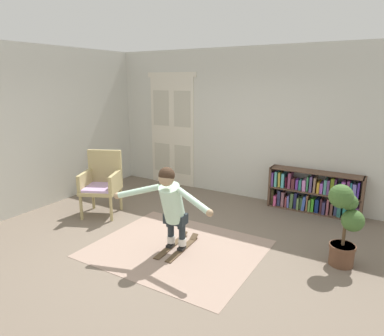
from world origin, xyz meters
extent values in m
plane|color=#6F6153|center=(0.00, 0.00, 0.00)|extent=(7.20, 7.20, 0.00)
cube|color=beige|center=(0.00, 2.60, 1.45)|extent=(6.00, 0.10, 2.90)
cube|color=beige|center=(-3.00, 0.40, 1.45)|extent=(0.10, 6.00, 2.90)
cube|color=silver|center=(-1.98, 2.54, 1.18)|extent=(0.55, 0.04, 2.35)
cube|color=#BDB8A6|center=(-1.98, 2.52, 1.69)|extent=(0.41, 0.01, 0.76)
cube|color=#BDB8A6|center=(-1.98, 2.52, 0.59)|extent=(0.41, 0.01, 0.64)
cube|color=silver|center=(-1.43, 2.54, 1.18)|extent=(0.55, 0.04, 2.35)
cube|color=#BDB8A6|center=(-1.43, 2.52, 1.69)|extent=(0.41, 0.01, 0.76)
cube|color=#BDB8A6|center=(-1.43, 2.52, 0.59)|extent=(0.41, 0.01, 0.64)
cube|color=silver|center=(-1.70, 2.54, 2.40)|extent=(1.22, 0.04, 0.10)
cube|color=gray|center=(0.10, -0.03, 0.00)|extent=(2.26, 1.89, 0.01)
cube|color=brown|center=(0.65, 2.39, 0.37)|extent=(0.04, 0.30, 0.74)
cube|color=brown|center=(2.19, 2.39, 0.37)|extent=(0.04, 0.30, 0.74)
cube|color=brown|center=(1.42, 2.39, 0.01)|extent=(1.55, 0.30, 0.02)
cube|color=brown|center=(1.42, 2.39, 0.37)|extent=(1.55, 0.30, 0.02)
cube|color=brown|center=(1.42, 2.39, 0.73)|extent=(1.55, 0.30, 0.02)
cube|color=brown|center=(0.69, 2.41, 0.17)|extent=(0.04, 0.16, 0.29)
cube|color=#D64D87|center=(0.76, 2.37, 0.11)|extent=(0.05, 0.24, 0.19)
cube|color=navy|center=(0.82, 2.39, 0.17)|extent=(0.05, 0.18, 0.29)
cube|color=#8D5B69|center=(0.89, 2.40, 0.16)|extent=(0.05, 0.23, 0.27)
cube|color=#953C45|center=(0.95, 2.41, 0.11)|extent=(0.03, 0.23, 0.19)
cube|color=#6E77D6|center=(0.99, 2.40, 0.13)|extent=(0.04, 0.20, 0.21)
cube|color=#4D6D40|center=(1.06, 2.37, 0.16)|extent=(0.06, 0.18, 0.28)
cube|color=navy|center=(1.12, 2.37, 0.17)|extent=(0.05, 0.14, 0.29)
cube|color=#6F9454|center=(1.17, 2.37, 0.13)|extent=(0.03, 0.22, 0.22)
cube|color=#5E8950|center=(1.22, 2.41, 0.13)|extent=(0.04, 0.16, 0.21)
cube|color=#4362C0|center=(1.27, 2.38, 0.15)|extent=(0.07, 0.22, 0.26)
cube|color=#A06844|center=(1.33, 2.38, 0.16)|extent=(0.03, 0.18, 0.28)
cube|color=#6BA54D|center=(1.37, 2.37, 0.13)|extent=(0.03, 0.16, 0.21)
cube|color=green|center=(1.42, 2.39, 0.14)|extent=(0.05, 0.18, 0.24)
cube|color=navy|center=(1.50, 2.40, 0.14)|extent=(0.06, 0.23, 0.24)
cube|color=#562B36|center=(1.56, 2.39, 0.15)|extent=(0.04, 0.14, 0.26)
cube|color=#39325D|center=(1.62, 2.37, 0.13)|extent=(0.05, 0.23, 0.22)
cube|color=#904C57|center=(1.68, 2.39, 0.16)|extent=(0.04, 0.22, 0.28)
cube|color=brown|center=(1.74, 2.41, 0.12)|extent=(0.04, 0.20, 0.20)
cube|color=navy|center=(1.80, 2.41, 0.12)|extent=(0.05, 0.15, 0.19)
cube|color=#2A645D|center=(1.86, 2.40, 0.13)|extent=(0.06, 0.23, 0.21)
cube|color=teal|center=(1.95, 2.40, 0.14)|extent=(0.06, 0.19, 0.25)
cube|color=#5B1016|center=(2.01, 2.41, 0.12)|extent=(0.05, 0.22, 0.20)
cube|color=#20BB9D|center=(2.06, 2.38, 0.14)|extent=(0.06, 0.23, 0.23)
cube|color=#673B73|center=(2.14, 2.39, 0.13)|extent=(0.05, 0.23, 0.22)
cube|color=#7845A0|center=(0.68, 2.38, 0.51)|extent=(0.04, 0.23, 0.26)
cube|color=#59BAAF|center=(0.74, 2.39, 0.52)|extent=(0.04, 0.23, 0.28)
cube|color=gold|center=(0.80, 2.40, 0.52)|extent=(0.05, 0.21, 0.27)
cube|color=#50ADB8|center=(0.87, 2.39, 0.51)|extent=(0.05, 0.21, 0.26)
cube|color=#521022|center=(0.92, 2.41, 0.48)|extent=(0.04, 0.17, 0.19)
cube|color=#843C61|center=(0.99, 2.40, 0.53)|extent=(0.05, 0.21, 0.29)
cube|color=#56252E|center=(1.05, 2.38, 0.48)|extent=(0.06, 0.16, 0.19)
cube|color=#6B34A7|center=(1.12, 2.40, 0.47)|extent=(0.04, 0.18, 0.18)
cube|color=teal|center=(1.18, 2.38, 0.48)|extent=(0.04, 0.17, 0.19)
cube|color=#C87CC7|center=(1.25, 2.39, 0.48)|extent=(0.07, 0.22, 0.20)
cube|color=#42A362|center=(1.31, 2.40, 0.51)|extent=(0.03, 0.19, 0.26)
cube|color=#5B4980|center=(1.37, 2.37, 0.52)|extent=(0.04, 0.20, 0.28)
cube|color=#8D6E59|center=(1.43, 2.38, 0.52)|extent=(0.03, 0.23, 0.27)
cube|color=gold|center=(1.49, 2.39, 0.48)|extent=(0.04, 0.23, 0.20)
cube|color=#A95CD4|center=(1.54, 2.40, 0.47)|extent=(0.05, 0.21, 0.18)
cube|color=teal|center=(1.61, 2.39, 0.51)|extent=(0.04, 0.23, 0.26)
cube|color=#603E7C|center=(1.65, 2.38, 0.51)|extent=(0.04, 0.20, 0.25)
cube|color=#5A7219|center=(1.72, 2.38, 0.53)|extent=(0.06, 0.21, 0.30)
cube|color=#68356C|center=(1.77, 2.41, 0.53)|extent=(0.05, 0.18, 0.29)
cube|color=#157C75|center=(1.82, 2.38, 0.49)|extent=(0.04, 0.23, 0.21)
cube|color=purple|center=(1.89, 2.38, 0.52)|extent=(0.07, 0.23, 0.27)
cube|color=#783675|center=(1.96, 2.41, 0.53)|extent=(0.04, 0.23, 0.29)
cube|color=teal|center=(2.00, 2.40, 0.51)|extent=(0.03, 0.17, 0.26)
cube|color=#837FD8|center=(2.06, 2.41, 0.50)|extent=(0.07, 0.17, 0.24)
cube|color=#5736BB|center=(2.12, 2.39, 0.52)|extent=(0.03, 0.20, 0.29)
cylinder|color=tan|center=(-1.85, 0.01, 0.21)|extent=(0.07, 0.07, 0.42)
cylinder|color=tan|center=(-1.37, 0.23, 0.21)|extent=(0.07, 0.07, 0.42)
cylinder|color=tan|center=(-2.06, 0.48, 0.21)|extent=(0.07, 0.07, 0.42)
cylinder|color=tan|center=(-1.59, 0.70, 0.21)|extent=(0.07, 0.07, 0.42)
cube|color=tan|center=(-1.72, 0.35, 0.45)|extent=(0.80, 0.80, 0.06)
cube|color=#C3A3D9|center=(-1.72, 0.35, 0.50)|extent=(0.72, 0.72, 0.04)
cube|color=tan|center=(-1.83, 0.60, 0.80)|extent=(0.57, 0.30, 0.60)
cube|color=tan|center=(-1.96, 0.24, 0.62)|extent=(0.29, 0.53, 0.28)
cube|color=tan|center=(-1.47, 0.47, 0.62)|extent=(0.29, 0.53, 0.28)
cylinder|color=brown|center=(2.13, 0.70, 0.14)|extent=(0.30, 0.30, 0.27)
cylinder|color=brown|center=(2.13, 0.70, 0.25)|extent=(0.32, 0.32, 0.04)
cylinder|color=#4C3823|center=(2.13, 0.70, 0.45)|extent=(0.04, 0.04, 0.36)
sphere|color=#3E622C|center=(2.14, 0.78, 0.82)|extent=(0.20, 0.20, 0.20)
sphere|color=#3E622C|center=(2.21, 0.73, 0.61)|extent=(0.28, 0.28, 0.28)
sphere|color=#3E622C|center=(2.05, 0.72, 0.90)|extent=(0.30, 0.30, 0.30)
cube|color=brown|center=(0.01, -0.04, 0.01)|extent=(0.15, 0.80, 0.01)
cube|color=brown|center=(-0.02, 0.33, 0.05)|extent=(0.10, 0.12, 0.06)
cube|color=black|center=(0.01, -0.06, 0.04)|extent=(0.09, 0.13, 0.04)
cube|color=brown|center=(0.19, -0.02, 0.01)|extent=(0.15, 0.80, 0.01)
cube|color=brown|center=(0.16, 0.34, 0.05)|extent=(0.10, 0.12, 0.06)
cube|color=black|center=(0.19, -0.04, 0.04)|extent=(0.09, 0.13, 0.04)
cylinder|color=white|center=(0.01, -0.04, 0.13)|extent=(0.12, 0.12, 0.10)
cylinder|color=#1F282D|center=(0.01, -0.04, 0.33)|extent=(0.10, 0.10, 0.30)
cylinder|color=#1F282D|center=(0.01, -0.06, 0.44)|extent=(0.12, 0.12, 0.22)
cylinder|color=white|center=(0.19, -0.02, 0.13)|extent=(0.12, 0.12, 0.10)
cylinder|color=#1F282D|center=(0.19, -0.02, 0.33)|extent=(0.10, 0.10, 0.30)
cylinder|color=#1F282D|center=(0.19, -0.04, 0.44)|extent=(0.12, 0.12, 0.22)
cube|color=#1F282D|center=(0.10, -0.05, 0.46)|extent=(0.31, 0.20, 0.14)
cylinder|color=silver|center=(0.11, -0.13, 0.71)|extent=(0.31, 0.45, 0.58)
sphere|color=tan|center=(0.12, -0.27, 1.09)|extent=(0.21, 0.21, 0.20)
sphere|color=#382619|center=(0.12, -0.26, 1.13)|extent=(0.22, 0.22, 0.21)
cylinder|color=silver|center=(-0.29, -0.35, 0.87)|extent=(0.56, 0.33, 0.21)
sphere|color=tan|center=(-0.54, -0.47, 0.80)|extent=(0.10, 0.10, 0.09)
cylinder|color=silver|center=(0.53, -0.29, 0.87)|extent=(0.58, 0.26, 0.21)
sphere|color=tan|center=(0.80, -0.38, 0.80)|extent=(0.10, 0.10, 0.09)
camera|label=1|loc=(2.52, -3.65, 2.29)|focal=32.01mm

